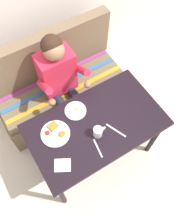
% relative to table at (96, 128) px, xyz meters
% --- Properties ---
extents(ground_plane, '(8.00, 8.00, 0.00)m').
position_rel_table_xyz_m(ground_plane, '(0.00, 0.00, -0.65)').
color(ground_plane, beige).
extents(table, '(1.20, 0.70, 0.73)m').
position_rel_table_xyz_m(table, '(0.00, 0.00, 0.00)').
color(table, black).
rests_on(table, ground).
extents(couch, '(1.44, 0.56, 1.00)m').
position_rel_table_xyz_m(couch, '(0.00, 0.76, -0.32)').
color(couch, brown).
rests_on(couch, ground).
extents(person, '(0.45, 0.61, 1.21)m').
position_rel_table_xyz_m(person, '(-0.03, 0.59, 0.09)').
color(person, red).
rests_on(person, ground).
extents(plate_breakfast, '(0.25, 0.25, 0.05)m').
position_rel_table_xyz_m(plate_breakfast, '(-0.35, 0.11, 0.09)').
color(plate_breakfast, white).
rests_on(plate_breakfast, table).
extents(plate_eggs, '(0.19, 0.19, 0.04)m').
position_rel_table_xyz_m(plate_eggs, '(-0.09, 0.21, 0.09)').
color(plate_eggs, white).
rests_on(plate_eggs, table).
extents(coffee_mug, '(0.12, 0.08, 0.10)m').
position_rel_table_xyz_m(coffee_mug, '(-0.04, -0.09, 0.13)').
color(coffee_mug, white).
rests_on(coffee_mug, table).
extents(napkin, '(0.17, 0.16, 0.01)m').
position_rel_table_xyz_m(napkin, '(-0.42, -0.17, 0.09)').
color(napkin, silver).
rests_on(napkin, table).
extents(fork, '(0.04, 0.17, 0.00)m').
position_rel_table_xyz_m(fork, '(-0.10, -0.20, 0.08)').
color(fork, silver).
rests_on(fork, table).
extents(knife, '(0.09, 0.19, 0.00)m').
position_rel_table_xyz_m(knife, '(0.12, -0.14, 0.08)').
color(knife, silver).
rests_on(knife, table).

